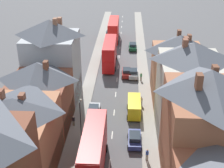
# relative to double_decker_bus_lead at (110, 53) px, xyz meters

# --- Properties ---
(pavement_left) EXTENTS (2.20, 104.00, 0.14)m
(pavement_left) POSITION_rel_double_decker_bus_lead_xyz_m (-3.29, -4.88, -2.75)
(pavement_left) COLOR gray
(pavement_left) RESTS_ON ground
(pavement_right) EXTENTS (2.20, 104.00, 0.14)m
(pavement_right) POSITION_rel_double_decker_bus_lead_xyz_m (6.91, -4.88, -2.75)
(pavement_right) COLOR gray
(pavement_right) RESTS_ON ground
(centre_line_dashes) EXTENTS (0.14, 97.80, 0.01)m
(centre_line_dashes) POSITION_rel_double_decker_bus_lead_xyz_m (1.81, -6.88, -2.81)
(centre_line_dashes) COLOR silver
(centre_line_dashes) RESTS_ON ground
(terrace_row_left) EXTENTS (8.00, 45.47, 14.17)m
(terrace_row_left) POSITION_rel_double_decker_bus_lead_xyz_m (-8.38, -33.88, 3.42)
(terrace_row_left) COLOR #BCB7A8
(terrace_row_left) RESTS_ON ground
(terrace_row_right) EXTENTS (8.00, 46.67, 13.81)m
(terrace_row_right) POSITION_rel_double_decker_bus_lead_xyz_m (11.99, -30.41, 2.99)
(terrace_row_right) COLOR #A36042
(terrace_row_right) RESTS_ON ground
(double_decker_bus_lead) EXTENTS (2.74, 10.80, 5.30)m
(double_decker_bus_lead) POSITION_rel_double_decker_bus_lead_xyz_m (0.00, 0.00, 0.00)
(double_decker_bus_lead) COLOR red
(double_decker_bus_lead) RESTS_ON ground
(double_decker_bus_mid_street) EXTENTS (2.74, 10.80, 5.30)m
(double_decker_bus_mid_street) POSITION_rel_double_decker_bus_lead_xyz_m (0.00, 16.50, 0.00)
(double_decker_bus_mid_street) COLOR red
(double_decker_bus_mid_street) RESTS_ON ground
(double_decker_bus_far_approaching) EXTENTS (2.74, 10.80, 5.30)m
(double_decker_bus_far_approaching) POSITION_rel_double_decker_bus_lead_xyz_m (0.00, -31.87, 0.00)
(double_decker_bus_far_approaching) COLOR #B70F0F
(double_decker_bus_far_approaching) RESTS_ON ground
(car_near_blue) EXTENTS (1.90, 4.58, 1.64)m
(car_near_blue) POSITION_rel_double_decker_bus_lead_xyz_m (-1.29, -20.04, -1.99)
(car_near_blue) COLOR gray
(car_near_blue) RESTS_ON ground
(car_parked_left_a) EXTENTS (1.90, 4.33, 1.65)m
(car_parked_left_a) POSITION_rel_double_decker_bus_lead_xyz_m (4.91, 9.90, -1.98)
(car_parked_left_a) COLOR #144728
(car_parked_left_a) RESTS_ON ground
(car_parked_right_a) EXTENTS (1.90, 4.47, 1.62)m
(car_parked_right_a) POSITION_rel_double_decker_bus_lead_xyz_m (-1.29, 19.18, -2.00)
(car_parked_right_a) COLOR #B7BABF
(car_parked_right_a) RESTS_ON ground
(car_mid_black) EXTENTS (1.90, 4.04, 1.58)m
(car_mid_black) POSITION_rel_double_decker_bus_lead_xyz_m (4.91, -26.65, -2.02)
(car_mid_black) COLOR navy
(car_mid_black) RESTS_ON ground
(car_parked_left_b) EXTENTS (1.90, 4.05, 1.67)m
(car_parked_left_b) POSITION_rel_double_decker_bus_lead_xyz_m (-1.29, -28.43, -1.98)
(car_parked_left_b) COLOR #4C515B
(car_parked_left_b) RESTS_ON ground
(car_mid_white) EXTENTS (1.90, 3.85, 1.70)m
(car_mid_white) POSITION_rel_double_decker_bus_lead_xyz_m (3.61, -5.38, -1.96)
(car_mid_white) COLOR maroon
(car_mid_white) RESTS_ON ground
(car_parked_right_b) EXTENTS (1.90, 3.89, 1.69)m
(car_parked_right_b) POSITION_rel_double_decker_bus_lead_xyz_m (4.91, -5.69, -1.97)
(car_parked_right_b) COLOR #B7BABF
(car_parked_right_b) RESTS_ON ground
(delivery_van) EXTENTS (2.20, 5.20, 2.41)m
(delivery_van) POSITION_rel_double_decker_bus_lead_xyz_m (4.91, -19.08, -1.48)
(delivery_van) COLOR yellow
(delivery_van) RESTS_ON ground
(pedestrian_mid_left) EXTENTS (0.36, 0.22, 1.61)m
(pedestrian_mid_left) POSITION_rel_double_decker_bus_lead_xyz_m (6.40, -30.05, -1.78)
(pedestrian_mid_left) COLOR brown
(pedestrian_mid_left) RESTS_ON pavement_right
(pedestrian_mid_right) EXTENTS (0.36, 0.22, 1.61)m
(pedestrian_mid_right) POSITION_rel_double_decker_bus_lead_xyz_m (-3.88, -23.03, -1.78)
(pedestrian_mid_right) COLOR brown
(pedestrian_mid_right) RESTS_ON pavement_left
(pedestrian_far_left) EXTENTS (0.36, 0.22, 1.61)m
(pedestrian_far_left) POSITION_rel_double_decker_bus_lead_xyz_m (6.13, -16.64, -1.78)
(pedestrian_far_left) COLOR #3D4256
(pedestrian_far_left) RESTS_ON pavement_right
(pedestrian_far_right) EXTENTS (0.36, 0.22, 1.61)m
(pedestrian_far_right) POSITION_rel_double_decker_bus_lead_xyz_m (6.35, -7.34, -1.78)
(pedestrian_far_right) COLOR brown
(pedestrian_far_right) RESTS_ON pavement_right
(street_lamp) EXTENTS (0.20, 1.12, 5.50)m
(street_lamp) POSITION_rel_double_decker_bus_lead_xyz_m (-2.44, -25.31, 0.43)
(street_lamp) COLOR black
(street_lamp) RESTS_ON ground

